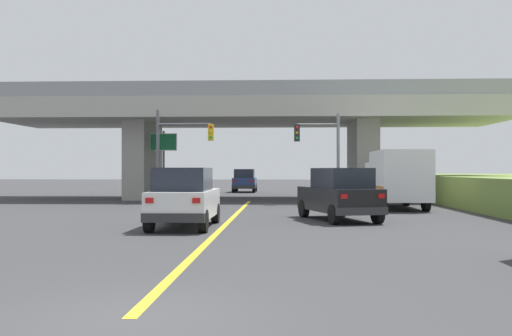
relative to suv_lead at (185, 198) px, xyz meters
The scene contains 10 objects.
ground 19.97m from the suv_lead, 86.34° to the left, with size 160.00×160.00×0.00m, color #353538.
overpass_bridge 20.39m from the suv_lead, 86.34° to the left, with size 33.29×9.38×7.30m.
lane_divider_stripe 2.85m from the suv_lead, 61.44° to the left, with size 0.20×28.75×0.01m, color yellow.
suv_lead is the anchor object (origin of this frame).
suv_crossing 6.30m from the suv_lead, 29.33° to the left, with size 3.09×4.94×2.02m.
box_truck 13.70m from the suv_lead, 48.50° to the left, with size 2.33×6.49×2.89m.
sedan_oncoming 31.75m from the suv_lead, 89.92° to the left, with size 1.99×4.41×2.02m.
traffic_signal_nearside 14.89m from the suv_lead, 67.67° to the left, with size 2.57×0.36×5.14m.
traffic_signal_farside 14.60m from the suv_lead, 101.12° to the left, with size 3.35×0.36×5.43m.
highway_sign 19.01m from the suv_lead, 103.58° to the left, with size 1.77×0.17×4.49m.
Camera 1 is at (1.99, -7.58, 1.95)m, focal length 41.23 mm.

